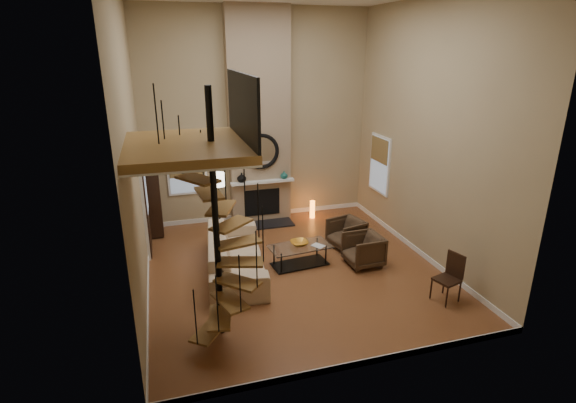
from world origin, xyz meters
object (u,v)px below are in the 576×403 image
object	(u,v)px
armchair_near	(349,233)
accent_lamp	(312,209)
hutch	(153,198)
armchair_far	(366,249)
sofa	(235,253)
coffee_table	(300,253)
side_chair	(450,275)
floor_lamp	(218,185)

from	to	relation	value
armchair_near	accent_lamp	distance (m)	2.02
hutch	armchair_far	world-z (taller)	hutch
sofa	accent_lamp	distance (m)	3.57
hutch	armchair_near	size ratio (longest dim) A/B	2.47
armchair_near	coffee_table	distance (m)	1.52
armchair_near	side_chair	world-z (taller)	side_chair
floor_lamp	armchair_far	bearing A→B (deg)	-37.66
armchair_near	floor_lamp	distance (m)	3.30
armchair_far	floor_lamp	xyz separation A→B (m)	(-2.86, 2.21, 1.06)
sofa	accent_lamp	world-z (taller)	sofa
armchair_far	side_chair	world-z (taller)	side_chair
armchair_near	armchair_far	size ratio (longest dim) A/B	0.98
hutch	armchair_far	bearing A→B (deg)	-34.99
sofa	armchair_far	world-z (taller)	sofa
hutch	accent_lamp	size ratio (longest dim) A/B	3.74
hutch	floor_lamp	world-z (taller)	hutch
armchair_near	accent_lamp	world-z (taller)	armchair_near
armchair_near	coffee_table	world-z (taller)	armchair_near
sofa	armchair_far	distance (m)	2.84
armchair_near	side_chair	bearing A→B (deg)	2.91
armchair_far	side_chair	distance (m)	1.96
armchair_far	accent_lamp	bearing A→B (deg)	-178.58
coffee_table	floor_lamp	distance (m)	2.61
hutch	side_chair	size ratio (longest dim) A/B	2.00
accent_lamp	sofa	bearing A→B (deg)	-136.68
hutch	sofa	world-z (taller)	hutch
side_chair	accent_lamp	bearing A→B (deg)	102.47
armchair_far	floor_lamp	size ratio (longest dim) A/B	0.45
armchair_near	armchair_far	world-z (taller)	armchair_far
hutch	accent_lamp	world-z (taller)	hutch
hutch	floor_lamp	bearing A→B (deg)	-29.51
side_chair	hutch	bearing A→B (deg)	137.34
accent_lamp	coffee_table	bearing A→B (deg)	-114.75
sofa	accent_lamp	xyz separation A→B (m)	(2.59, 2.45, -0.15)
accent_lamp	side_chair	size ratio (longest dim) A/B	0.54
sofa	coffee_table	bearing A→B (deg)	-89.59
coffee_table	side_chair	world-z (taller)	side_chair
sofa	coffee_table	xyz separation A→B (m)	(1.40, -0.15, -0.11)
armchair_near	floor_lamp	size ratio (longest dim) A/B	0.44
coffee_table	side_chair	xyz separation A→B (m)	(2.24, -2.13, 0.24)
coffee_table	side_chair	bearing A→B (deg)	-43.52
hutch	accent_lamp	xyz separation A→B (m)	(4.20, -0.11, -0.70)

